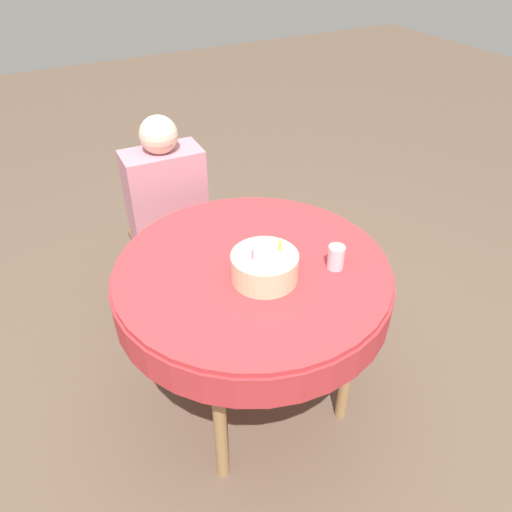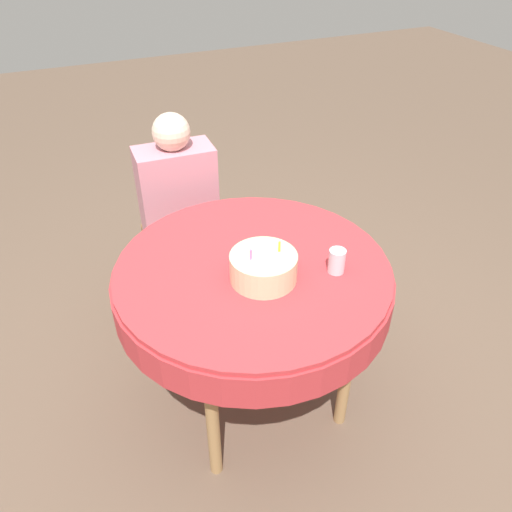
% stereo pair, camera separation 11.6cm
% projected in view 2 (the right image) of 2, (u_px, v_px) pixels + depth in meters
% --- Properties ---
extents(ground_plane, '(12.00, 12.00, 0.00)m').
position_uv_depth(ground_plane, '(253.00, 392.00, 2.35)').
color(ground_plane, brown).
extents(dining_table, '(1.08, 1.08, 0.75)m').
position_uv_depth(dining_table, '(253.00, 284.00, 1.96)').
color(dining_table, '#BC3338').
rests_on(dining_table, ground_plane).
extents(chair, '(0.39, 0.39, 0.87)m').
position_uv_depth(chair, '(178.00, 223.00, 2.68)').
color(chair, brown).
rests_on(chair, ground_plane).
extents(person, '(0.38, 0.31, 1.10)m').
position_uv_depth(person, '(179.00, 201.00, 2.50)').
color(person, beige).
rests_on(person, ground_plane).
extents(birthday_cake, '(0.25, 0.25, 0.15)m').
position_uv_depth(birthday_cake, '(263.00, 267.00, 1.81)').
color(birthday_cake, beige).
rests_on(birthday_cake, dining_table).
extents(drinking_glass, '(0.06, 0.06, 0.10)m').
position_uv_depth(drinking_glass, '(337.00, 261.00, 1.85)').
color(drinking_glass, silver).
rests_on(drinking_glass, dining_table).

